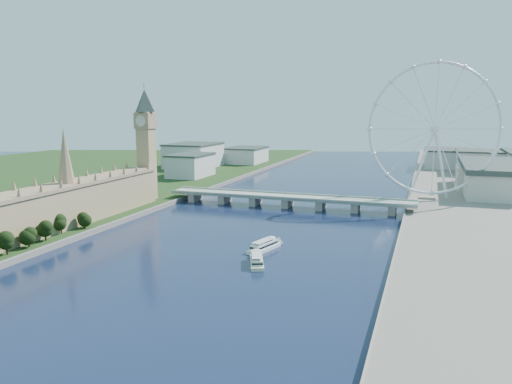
% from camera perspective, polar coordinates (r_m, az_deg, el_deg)
% --- Properties ---
extents(ground, '(2000.00, 2000.00, 0.00)m').
position_cam_1_polar(ground, '(187.07, -23.49, -18.82)').
color(ground, '#1A2649').
rests_on(ground, ground).
extents(parliament_range, '(24.00, 200.00, 70.00)m').
position_cam_1_polar(parliament_range, '(383.94, -20.69, -1.24)').
color(parliament_range, tan).
rests_on(parliament_range, ground).
extents(big_ben, '(20.02, 20.02, 110.00)m').
position_cam_1_polar(big_ben, '(466.01, -12.50, 6.92)').
color(big_ben, tan).
rests_on(big_ben, ground).
extents(westminster_bridge, '(220.00, 22.00, 9.50)m').
position_cam_1_polar(westminster_bridge, '(441.60, 3.63, -0.85)').
color(westminster_bridge, gray).
rests_on(westminster_bridge, ground).
extents(london_eye, '(113.60, 39.12, 124.30)m').
position_cam_1_polar(london_eye, '(474.01, 19.79, 6.74)').
color(london_eye, silver).
rests_on(london_eye, ground).
extents(county_hall, '(54.00, 144.00, 35.00)m').
position_cam_1_polar(county_hall, '(558.46, 24.99, -0.22)').
color(county_hall, beige).
rests_on(county_hall, ground).
extents(city_skyline, '(505.00, 280.00, 32.00)m').
position_cam_1_polar(city_skyline, '(686.48, 12.69, 3.55)').
color(city_skyline, beige).
rests_on(city_skyline, ground).
extents(tour_boat_near, '(15.72, 31.68, 6.79)m').
position_cam_1_polar(tour_boat_near, '(309.16, 0.92, -6.66)').
color(tour_boat_near, silver).
rests_on(tour_boat_near, ground).
extents(tour_boat_far, '(17.51, 29.95, 6.45)m').
position_cam_1_polar(tour_boat_far, '(282.18, 0.09, -8.27)').
color(tour_boat_far, beige).
rests_on(tour_boat_far, ground).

